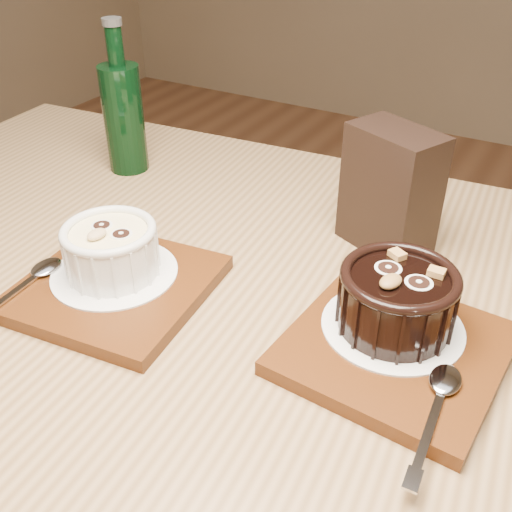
{
  "coord_description": "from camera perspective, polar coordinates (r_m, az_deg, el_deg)",
  "views": [
    {
      "loc": [
        0.46,
        -0.4,
        1.12
      ],
      "look_at": [
        0.23,
        -0.0,
        0.81
      ],
      "focal_mm": 42.0,
      "sensor_mm": 36.0,
      "label": 1
    }
  ],
  "objects": [
    {
      "name": "spoon_right",
      "position": [
        0.5,
        16.76,
        -13.75
      ],
      "size": [
        0.03,
        0.14,
        0.01
      ],
      "primitive_type": null,
      "rotation": [
        0.0,
        0.0,
        0.06
      ],
      "color": "#BABDC3",
      "rests_on": "tray_right"
    },
    {
      "name": "doily_left",
      "position": [
        0.64,
        -13.3,
        -1.56
      ],
      "size": [
        0.13,
        0.13,
        0.0
      ],
      "primitive_type": "cylinder",
      "color": "white",
      "rests_on": "tray_left"
    },
    {
      "name": "tray_left",
      "position": [
        0.63,
        -13.2,
        -2.87
      ],
      "size": [
        0.2,
        0.2,
        0.01
      ],
      "primitive_type": "cube",
      "rotation": [
        0.0,
        0.0,
        0.11
      ],
      "color": "#53280D",
      "rests_on": "table"
    },
    {
      "name": "condiment_stand",
      "position": [
        0.68,
        12.67,
        6.12
      ],
      "size": [
        0.12,
        0.1,
        0.14
      ],
      "primitive_type": "cube",
      "rotation": [
        0.0,
        0.0,
        -0.42
      ],
      "color": "black",
      "rests_on": "table"
    },
    {
      "name": "spoon_left",
      "position": [
        0.64,
        -21.38,
        -2.57
      ],
      "size": [
        0.04,
        0.14,
        0.01
      ],
      "primitive_type": null,
      "rotation": [
        0.0,
        0.0,
        0.08
      ],
      "color": "#BABDC3",
      "rests_on": "tray_left"
    },
    {
      "name": "green_bottle",
      "position": [
        0.87,
        -12.51,
        13.01
      ],
      "size": [
        0.06,
        0.06,
        0.21
      ],
      "color": "black",
      "rests_on": "table"
    },
    {
      "name": "table",
      "position": [
        0.65,
        -1.68,
        -11.84
      ],
      "size": [
        1.26,
        0.89,
        0.75
      ],
      "rotation": [
        0.0,
        0.0,
        0.08
      ],
      "color": "brown",
      "rests_on": "ground"
    },
    {
      "name": "tray_right",
      "position": [
        0.56,
        13.05,
        -8.66
      ],
      "size": [
        0.19,
        0.19,
        0.01
      ],
      "primitive_type": "cube",
      "rotation": [
        0.0,
        0.0,
        -0.07
      ],
      "color": "#53280D",
      "rests_on": "table"
    },
    {
      "name": "ramekin_white",
      "position": [
        0.62,
        -13.66,
        0.75
      ],
      "size": [
        0.1,
        0.1,
        0.06
      ],
      "rotation": [
        0.0,
        0.0,
        -0.11
      ],
      "color": "white",
      "rests_on": "doily_left"
    },
    {
      "name": "doily_right",
      "position": [
        0.57,
        12.86,
        -6.53
      ],
      "size": [
        0.13,
        0.13,
        0.0
      ],
      "primitive_type": "cylinder",
      "color": "white",
      "rests_on": "tray_right"
    },
    {
      "name": "ramekin_dark",
      "position": [
        0.55,
        13.3,
        -3.82
      ],
      "size": [
        0.11,
        0.11,
        0.06
      ],
      "rotation": [
        0.0,
        0.0,
        -0.26
      ],
      "color": "black",
      "rests_on": "doily_right"
    }
  ]
}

